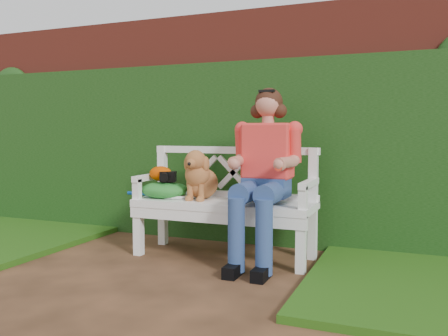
% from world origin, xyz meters
% --- Properties ---
extents(ground, '(60.00, 60.00, 0.00)m').
position_xyz_m(ground, '(0.00, 0.00, 0.00)').
color(ground, '#312013').
extents(brick_wall, '(10.00, 0.30, 2.20)m').
position_xyz_m(brick_wall, '(0.00, 1.90, 1.10)').
color(brick_wall, maroon).
rests_on(brick_wall, ground).
extents(ivy_hedge, '(10.00, 0.18, 1.70)m').
position_xyz_m(ivy_hedge, '(0.00, 1.68, 0.85)').
color(ivy_hedge, '#254F1C').
rests_on(ivy_hedge, ground).
extents(garden_bench, '(1.65, 0.81, 0.48)m').
position_xyz_m(garden_bench, '(0.31, 1.08, 0.24)').
color(garden_bench, white).
rests_on(garden_bench, ground).
extents(seated_woman, '(0.80, 0.92, 1.37)m').
position_xyz_m(seated_woman, '(0.68, 1.06, 0.69)').
color(seated_woman, '#EC4852').
rests_on(seated_woman, ground).
extents(dog, '(0.40, 0.46, 0.42)m').
position_xyz_m(dog, '(0.11, 1.07, 0.69)').
color(dog, '#A55F2B').
rests_on(dog, garden_bench).
extents(tennis_racket, '(0.69, 0.35, 0.03)m').
position_xyz_m(tennis_racket, '(-0.20, 1.08, 0.50)').
color(tennis_racket, white).
rests_on(tennis_racket, garden_bench).
extents(green_bag, '(0.47, 0.39, 0.14)m').
position_xyz_m(green_bag, '(-0.23, 1.03, 0.55)').
color(green_bag, '#317B2A').
rests_on(green_bag, garden_bench).
extents(camera_item, '(0.16, 0.14, 0.09)m').
position_xyz_m(camera_item, '(-0.18, 1.03, 0.67)').
color(camera_item, black).
rests_on(camera_item, green_bag).
extents(baseball_glove, '(0.21, 0.16, 0.13)m').
position_xyz_m(baseball_glove, '(-0.27, 1.05, 0.69)').
color(baseball_glove, '#C43F00').
rests_on(baseball_glove, green_bag).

